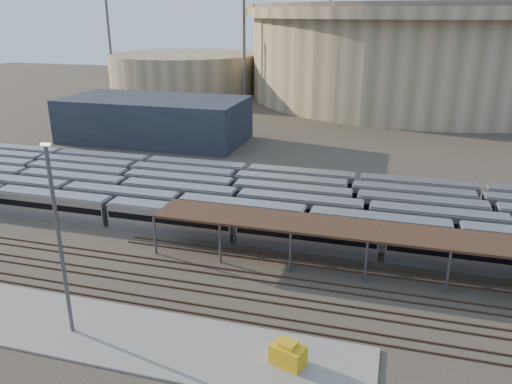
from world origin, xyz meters
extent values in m
plane|color=#383026|center=(0.00, 0.00, 0.00)|extent=(420.00, 420.00, 0.00)
cube|color=gray|center=(-5.00, -15.00, 0.10)|extent=(50.00, 9.00, 0.20)
cube|color=#B1B2B6|center=(0.43, 8.00, 1.80)|extent=(112.00, 2.90, 3.60)
cube|color=#B1B2B6|center=(-9.64, 12.20, 1.80)|extent=(112.00, 2.90, 3.60)
cube|color=#B1B2B6|center=(-2.17, 16.40, 1.80)|extent=(112.00, 2.90, 3.60)
cube|color=#B1B2B6|center=(-4.16, 20.60, 1.80)|extent=(112.00, 2.90, 3.60)
cube|color=#B1B2B6|center=(-5.32, 24.80, 1.80)|extent=(112.00, 2.90, 3.60)
cube|color=#B1B2B6|center=(-4.47, 29.00, 1.80)|extent=(112.00, 2.90, 3.60)
cylinder|color=#525257|center=(-8.00, 1.30, 2.50)|extent=(0.30, 0.30, 5.00)
cylinder|color=#525257|center=(-8.00, 6.70, 2.50)|extent=(0.30, 0.30, 5.00)
cylinder|color=#525257|center=(0.57, 1.30, 2.50)|extent=(0.30, 0.30, 5.00)
cylinder|color=#525257|center=(0.57, 6.70, 2.50)|extent=(0.30, 0.30, 5.00)
cylinder|color=#525257|center=(9.14, 1.30, 2.50)|extent=(0.30, 0.30, 5.00)
cylinder|color=#525257|center=(9.14, 6.70, 2.50)|extent=(0.30, 0.30, 5.00)
cylinder|color=#525257|center=(17.71, 1.30, 2.50)|extent=(0.30, 0.30, 5.00)
cylinder|color=#525257|center=(17.71, 6.70, 2.50)|extent=(0.30, 0.30, 5.00)
cylinder|color=#525257|center=(26.29, 1.30, 2.50)|extent=(0.30, 0.30, 5.00)
cylinder|color=#525257|center=(26.29, 6.70, 2.50)|extent=(0.30, 0.30, 5.00)
cube|color=#311914|center=(22.00, 4.00, 5.15)|extent=(60.00, 6.00, 0.30)
cube|color=#4C3323|center=(0.00, -1.75, 0.09)|extent=(170.00, 0.12, 0.18)
cube|color=#4C3323|center=(0.00, -0.25, 0.09)|extent=(170.00, 0.12, 0.18)
cube|color=#4C3323|center=(0.00, -5.75, 0.09)|extent=(170.00, 0.12, 0.18)
cube|color=#4C3323|center=(0.00, -4.25, 0.09)|extent=(170.00, 0.12, 0.18)
cube|color=#4C3323|center=(0.00, -9.75, 0.09)|extent=(170.00, 0.12, 0.18)
cube|color=#4C3323|center=(0.00, -8.25, 0.09)|extent=(170.00, 0.12, 0.18)
cylinder|color=tan|center=(25.00, 140.00, 14.00)|extent=(116.00, 116.00, 28.00)
cylinder|color=tan|center=(25.00, 140.00, 29.50)|extent=(124.00, 124.00, 3.00)
cylinder|color=brown|center=(25.00, 140.00, 31.75)|extent=(120.00, 120.00, 1.50)
cylinder|color=tan|center=(-60.00, 130.00, 7.00)|extent=(56.00, 56.00, 14.00)
cube|color=#1E232D|center=(-35.00, 55.00, 5.00)|extent=(42.00, 20.00, 10.00)
cylinder|color=#525257|center=(-30.00, 110.00, 18.00)|extent=(1.00, 1.00, 36.00)
cylinder|color=#525257|center=(-85.00, 120.00, 18.00)|extent=(1.00, 1.00, 36.00)
cylinder|color=#525257|center=(-10.00, 160.00, 18.00)|extent=(1.00, 1.00, 36.00)
cylinder|color=#525257|center=(-8.16, -15.76, 9.20)|extent=(0.36, 0.36, 18.00)
cube|color=#FFF2CC|center=(-8.16, -15.76, 18.30)|extent=(0.80, 0.31, 0.20)
cube|color=gold|center=(12.48, -14.82, 1.09)|extent=(3.28, 2.62, 1.78)
camera|label=1|loc=(19.52, -49.40, 28.52)|focal=35.00mm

